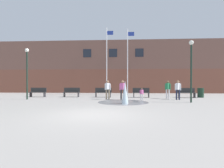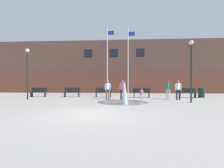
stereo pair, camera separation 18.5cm
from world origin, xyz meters
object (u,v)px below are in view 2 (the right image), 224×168
(park_bench_under_left_flagpole, at_px, (72,92))
(flagpole_right, at_px, (128,60))
(flagpole_left, at_px, (108,59))
(child_running, at_px, (142,93))
(park_bench_far_right, at_px, (187,93))
(adult_in_red, at_px, (122,88))
(adult_near_bench, at_px, (168,88))
(lamp_post_right_lane, at_px, (191,63))
(trash_can, at_px, (201,93))
(lamp_post_left_lane, at_px, (27,67))
(teen_by_trashcan, at_px, (178,89))
(park_bench_left_of_flagpoles, at_px, (39,92))
(adult_watching, at_px, (108,88))
(park_bench_center, at_px, (103,92))
(park_bench_under_right_flagpole, at_px, (141,92))

(park_bench_under_left_flagpole, height_order, flagpole_right, flagpole_right)
(flagpole_left, bearing_deg, child_running, -61.18)
(park_bench_far_right, relative_size, adult_in_red, 1.01)
(park_bench_under_left_flagpole, height_order, adult_near_bench, adult_near_bench)
(lamp_post_right_lane, xyz_separation_m, trash_can, (2.52, 4.29, -2.40))
(lamp_post_left_lane, bearing_deg, teen_by_trashcan, 1.82)
(park_bench_under_left_flagpole, bearing_deg, teen_by_trashcan, -13.41)
(flagpole_right, relative_size, lamp_post_right_lane, 1.71)
(park_bench_left_of_flagpoles, xyz_separation_m, adult_watching, (7.08, -1.99, 0.45))
(adult_in_red, bearing_deg, adult_near_bench, -131.22)
(trash_can, bearing_deg, adult_watching, -164.77)
(park_bench_center, height_order, teen_by_trashcan, teen_by_trashcan)
(adult_watching, bearing_deg, park_bench_under_right_flagpole, -18.95)
(park_bench_left_of_flagpoles, height_order, park_bench_center, same)
(child_running, relative_size, teen_by_trashcan, 0.62)
(flagpole_left, relative_size, trash_can, 8.60)
(teen_by_trashcan, relative_size, adult_near_bench, 1.00)
(park_bench_left_of_flagpoles, height_order, adult_near_bench, adult_near_bench)
(child_running, height_order, flagpole_right, flagpole_right)
(adult_watching, distance_m, trash_can, 9.01)
(flagpole_left, bearing_deg, park_bench_center, -91.32)
(park_bench_center, bearing_deg, adult_near_bench, -11.90)
(adult_watching, distance_m, flagpole_left, 6.19)
(park_bench_left_of_flagpoles, relative_size, child_running, 1.62)
(lamp_post_left_lane, xyz_separation_m, lamp_post_right_lane, (12.94, -1.44, 0.07))
(park_bench_left_of_flagpoles, xyz_separation_m, lamp_post_left_lane, (0.30, -2.48, 2.29))
(teen_by_trashcan, bearing_deg, child_running, 151.00)
(flagpole_left, height_order, trash_can, flagpole_left)
(park_bench_far_right, distance_m, trash_can, 1.45)
(park_bench_under_left_flagpole, bearing_deg, adult_near_bench, -8.40)
(lamp_post_right_lane, bearing_deg, park_bench_center, 149.28)
(teen_by_trashcan, xyz_separation_m, flagpole_left, (-6.35, 5.37, 3.18))
(park_bench_far_right, bearing_deg, park_bench_left_of_flagpoles, -179.74)
(adult_in_red, height_order, teen_by_trashcan, same)
(park_bench_left_of_flagpoles, relative_size, adult_in_red, 1.01)
(park_bench_under_left_flagpole, bearing_deg, lamp_post_left_lane, -138.36)
(park_bench_left_of_flagpoles, bearing_deg, park_bench_far_right, 0.26)
(park_bench_center, xyz_separation_m, flagpole_right, (2.46, 3.18, 3.55))
(child_running, height_order, adult_watching, adult_watching)
(park_bench_center, distance_m, park_bench_under_right_flagpole, 3.64)
(child_running, relative_size, lamp_post_right_lane, 0.22)
(park_bench_center, distance_m, lamp_post_left_lane, 7.07)
(adult_near_bench, bearing_deg, park_bench_under_left_flagpole, -50.88)
(adult_watching, distance_m, lamp_post_right_lane, 6.73)
(park_bench_center, relative_size, trash_can, 1.78)
(park_bench_under_right_flagpole, height_order, adult_watching, adult_watching)
(park_bench_under_right_flagpole, distance_m, adult_in_red, 2.89)
(park_bench_center, distance_m, adult_in_red, 3.02)
(park_bench_under_right_flagpole, xyz_separation_m, trash_can, (5.66, 0.36, -0.03))
(park_bench_under_left_flagpole, distance_m, trash_can, 12.45)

